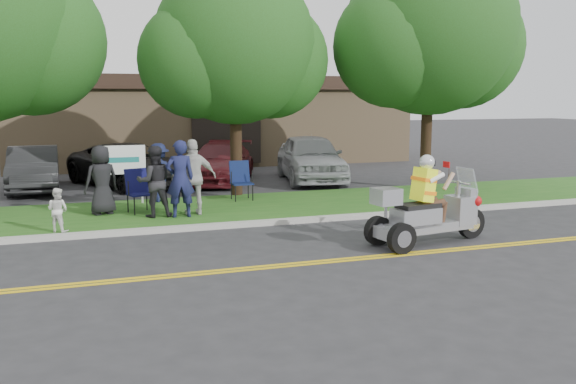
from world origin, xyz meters
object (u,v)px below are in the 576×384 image
object	(u,v)px
parked_car_far_right	(311,158)
spectator_adult_mid	(154,182)
lawn_chair_b	(138,188)
spectator_adult_left	(180,179)
spectator_adult_right	(194,177)
lawn_chair_a	(241,178)
parked_car_right	(220,163)
trike_scooter	(427,213)
parked_car_mid	(129,165)
parked_car_left	(34,169)

from	to	relation	value
parked_car_far_right	spectator_adult_mid	bearing A→B (deg)	-128.52
lawn_chair_b	parked_car_far_right	xyz separation A→B (m)	(6.61, 4.74, 0.13)
spectator_adult_left	spectator_adult_right	xyz separation A→B (m)	(0.38, 0.20, -0.00)
lawn_chair_a	spectator_adult_mid	world-z (taller)	spectator_adult_mid
lawn_chair_b	parked_car_right	world-z (taller)	parked_car_right
lawn_chair_b	parked_car_far_right	bearing A→B (deg)	19.83
spectator_adult_left	spectator_adult_mid	world-z (taller)	spectator_adult_left
lawn_chair_b	spectator_adult_right	world-z (taller)	spectator_adult_right
trike_scooter	spectator_adult_left	world-z (taller)	spectator_adult_left
lawn_chair_a	lawn_chair_b	bearing A→B (deg)	-161.47
lawn_chair_b	parked_car_right	xyz separation A→B (m)	(3.41, 5.59, -0.03)
lawn_chair_a	parked_car_mid	bearing A→B (deg)	120.85
spectator_adult_right	parked_car_mid	xyz separation A→B (m)	(-1.13, 6.46, -0.33)
trike_scooter	spectator_adult_left	bearing A→B (deg)	129.22
lawn_chair_b	parked_car_left	size ratio (longest dim) A/B	0.26
spectator_adult_mid	parked_car_far_right	xyz separation A→B (m)	(6.29, 5.54, -0.13)
spectator_adult_mid	parked_car_far_right	world-z (taller)	spectator_adult_mid
spectator_adult_right	parked_car_right	size ratio (longest dim) A/B	0.39
lawn_chair_b	parked_car_right	bearing A→B (deg)	42.76
trike_scooter	parked_car_mid	bearing A→B (deg)	107.54
trike_scooter	parked_car_left	distance (m)	13.55
lawn_chair_a	spectator_adult_right	bearing A→B (deg)	-133.03
spectator_adult_left	parked_car_right	xyz separation A→B (m)	(2.48, 6.61, -0.36)
parked_car_left	lawn_chair_b	bearing A→B (deg)	-64.41
parked_car_right	trike_scooter	bearing A→B (deg)	-56.41
spectator_adult_right	parked_car_far_right	bearing A→B (deg)	-131.14
lawn_chair_b	parked_car_mid	size ratio (longest dim) A/B	0.21
lawn_chair_a	parked_car_far_right	bearing A→B (deg)	44.66
spectator_adult_mid	parked_car_right	bearing A→B (deg)	-115.80
lawn_chair_b	trike_scooter	bearing A→B (deg)	-58.98
parked_car_left	parked_car_far_right	bearing A→B (deg)	-6.74
spectator_adult_left	spectator_adult_right	bearing A→B (deg)	-149.43
spectator_adult_mid	parked_car_right	size ratio (longest dim) A/B	0.36
spectator_adult_right	parked_car_far_right	world-z (taller)	spectator_adult_right
lawn_chair_a	parked_car_left	world-z (taller)	parked_car_left
spectator_adult_right	parked_car_mid	size ratio (longest dim) A/B	0.36
lawn_chair_a	spectator_adult_left	size ratio (longest dim) A/B	0.58
spectator_adult_right	parked_car_far_right	xyz separation A→B (m)	(5.30, 5.56, -0.20)
parked_car_mid	parked_car_far_right	world-z (taller)	parked_car_far_right
lawn_chair_b	spectator_adult_right	distance (m)	1.58
parked_car_right	parked_car_far_right	xyz separation A→B (m)	(3.20, -0.84, 0.16)
spectator_adult_mid	spectator_adult_right	size ratio (longest dim) A/B	0.93
lawn_chair_a	spectator_adult_mid	bearing A→B (deg)	-146.21
spectator_adult_right	parked_car_mid	world-z (taller)	spectator_adult_right
parked_car_mid	parked_car_right	world-z (taller)	parked_car_mid
parked_car_mid	parked_car_right	xyz separation A→B (m)	(3.23, -0.05, -0.03)
lawn_chair_a	parked_car_left	distance (m)	7.41
parked_car_far_right	spectator_adult_left	bearing A→B (deg)	-124.47
spectator_adult_right	parked_car_far_right	size ratio (longest dim) A/B	0.38
lawn_chair_b	parked_car_right	distance (m)	6.55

